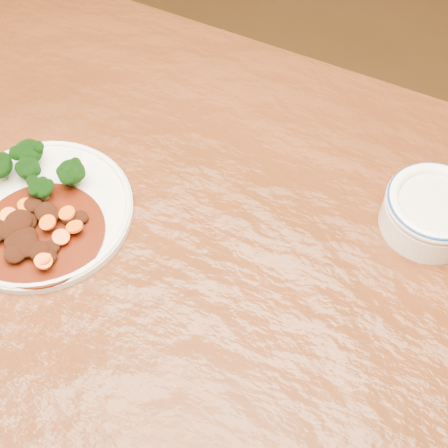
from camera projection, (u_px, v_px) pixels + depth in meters
The scene contains 6 objects.
ground at pixel (202, 431), 1.44m from camera, with size 4.00×4.00×0.00m, color #462A11.
dining_table at pixel (189, 289), 0.89m from camera, with size 1.60×1.08×0.75m.
dinner_plate at pixel (41, 211), 0.86m from camera, with size 0.26×0.26×0.02m.
broccoli_florets at pixel (32, 167), 0.87m from camera, with size 0.13×0.09×0.05m.
mince_stew at pixel (31, 232), 0.83m from camera, with size 0.17×0.17×0.03m.
dip_bowl at pixel (432, 210), 0.83m from camera, with size 0.13×0.13×0.06m.
Camera 1 is at (0.28, -0.34, 1.45)m, focal length 50.00 mm.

